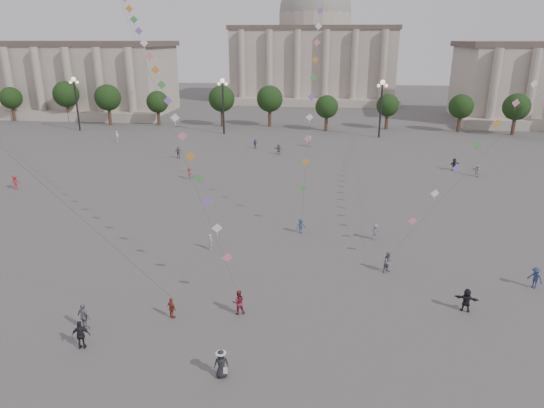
# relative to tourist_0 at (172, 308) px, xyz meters

# --- Properties ---
(ground) EXTENTS (360.00, 360.00, 0.00)m
(ground) POSITION_rel_tourist_0_xyz_m (4.35, -4.50, -0.74)
(ground) COLOR #524F4D
(ground) RESTS_ON ground
(hall_west) EXTENTS (84.00, 26.22, 17.20)m
(hall_west) POSITION_rel_tourist_0_xyz_m (-70.65, 89.39, 7.68)
(hall_west) COLOR #A79C8C
(hall_west) RESTS_ON ground
(hall_central) EXTENTS (48.30, 34.30, 35.50)m
(hall_central) POSITION_rel_tourist_0_xyz_m (4.35, 124.72, 13.49)
(hall_central) COLOR #A79C8C
(hall_central) RESTS_ON ground
(tree_row) EXTENTS (137.12, 5.12, 8.00)m
(tree_row) POSITION_rel_tourist_0_xyz_m (4.35, 73.50, 4.65)
(tree_row) COLOR #3A281D
(tree_row) RESTS_ON ground
(lamp_post_far_west) EXTENTS (2.00, 0.90, 10.65)m
(lamp_post_far_west) POSITION_rel_tourist_0_xyz_m (-40.65, 65.50, 6.61)
(lamp_post_far_west) COLOR #262628
(lamp_post_far_west) RESTS_ON ground
(lamp_post_mid_west) EXTENTS (2.00, 0.90, 10.65)m
(lamp_post_mid_west) POSITION_rel_tourist_0_xyz_m (-10.65, 65.50, 6.61)
(lamp_post_mid_west) COLOR #262628
(lamp_post_mid_west) RESTS_ON ground
(lamp_post_mid_east) EXTENTS (2.00, 0.90, 10.65)m
(lamp_post_mid_east) POSITION_rel_tourist_0_xyz_m (19.35, 65.50, 6.61)
(lamp_post_mid_east) COLOR #262628
(lamp_post_mid_east) RESTS_ON ground
(person_crowd_0) EXTENTS (0.91, 0.94, 1.58)m
(person_crowd_0) POSITION_rel_tourist_0_xyz_m (-2.54, 53.14, 0.05)
(person_crowd_0) COLOR #354A78
(person_crowd_0) RESTS_ON ground
(person_crowd_2) EXTENTS (1.22, 1.33, 1.80)m
(person_crowd_2) POSITION_rel_tourist_0_xyz_m (-28.60, 26.16, 0.16)
(person_crowd_2) COLOR maroon
(person_crowd_2) RESTS_ON ground
(person_crowd_3) EXTENTS (1.66, 0.91, 1.70)m
(person_crowd_3) POSITION_rel_tourist_0_xyz_m (19.90, 3.28, 0.11)
(person_crowd_3) COLOR black
(person_crowd_3) RESTS_ON ground
(person_crowd_4) EXTENTS (1.41, 1.74, 1.86)m
(person_crowd_4) POSITION_rel_tourist_0_xyz_m (6.67, 55.77, 0.19)
(person_crowd_4) COLOR silver
(person_crowd_4) RESTS_ON ground
(person_crowd_6) EXTENTS (1.13, 0.78, 1.60)m
(person_crowd_6) POSITION_rel_tourist_0_xyz_m (14.67, 15.20, 0.06)
(person_crowd_6) COLOR slate
(person_crowd_6) RESTS_ON ground
(person_crowd_7) EXTENTS (1.63, 1.03, 1.67)m
(person_crowd_7) POSITION_rel_tourist_0_xyz_m (30.24, 39.23, 0.09)
(person_crowd_7) COLOR beige
(person_crowd_7) RESTS_ON ground
(person_crowd_9) EXTENTS (1.65, 1.26, 1.74)m
(person_crowd_9) POSITION_rel_tourist_0_xyz_m (27.88, 42.22, 0.13)
(person_crowd_9) COLOR #232328
(person_crowd_9) RESTS_ON ground
(person_crowd_10) EXTENTS (0.49, 0.71, 1.85)m
(person_crowd_10) POSITION_rel_tourist_0_xyz_m (-28.47, 56.11, 0.18)
(person_crowd_10) COLOR silver
(person_crowd_10) RESTS_ON ground
(person_crowd_12) EXTENTS (1.61, 0.70, 1.68)m
(person_crowd_12) POSITION_rel_tourist_0_xyz_m (1.97, 49.17, 0.10)
(person_crowd_12) COLOR slate
(person_crowd_12) RESTS_ON ground
(person_crowd_13) EXTENTS (0.59, 0.65, 1.50)m
(person_crowd_13) POSITION_rel_tourist_0_xyz_m (-0.06, 11.22, 0.01)
(person_crowd_13) COLOR #AEADA9
(person_crowd_13) RESTS_ON ground
(person_crowd_14) EXTENTS (1.21, 1.23, 1.70)m
(person_crowd_14) POSITION_rel_tourist_0_xyz_m (25.89, 7.29, 0.11)
(person_crowd_14) COLOR navy
(person_crowd_14) RESTS_ON ground
(person_crowd_16) EXTENTS (1.06, 0.46, 1.80)m
(person_crowd_16) POSITION_rel_tourist_0_xyz_m (-13.46, 44.71, 0.16)
(person_crowd_16) COLOR #58585D
(person_crowd_16) RESTS_ON ground
(person_crowd_17) EXTENTS (0.68, 1.06, 1.56)m
(person_crowd_17) POSITION_rel_tourist_0_xyz_m (-8.32, 33.22, 0.04)
(person_crowd_17) COLOR maroon
(person_crowd_17) RESTS_ON ground
(tourist_0) EXTENTS (0.92, 0.80, 1.49)m
(tourist_0) POSITION_rel_tourist_0_xyz_m (0.00, 0.00, 0.00)
(tourist_0) COLOR #953628
(tourist_0) RESTS_ON ground
(tourist_3) EXTENTS (1.16, 0.82, 1.83)m
(tourist_3) POSITION_rel_tourist_0_xyz_m (-5.19, -1.96, 0.17)
(tourist_3) COLOR slate
(tourist_3) RESTS_ON ground
(tourist_4) EXTENTS (1.16, 0.68, 1.86)m
(tourist_4) POSITION_rel_tourist_0_xyz_m (-4.38, -3.94, 0.19)
(tourist_4) COLOR black
(tourist_4) RESTS_ON ground
(kite_flyer_0) EXTENTS (1.02, 0.90, 1.76)m
(kite_flyer_0) POSITION_rel_tourist_0_xyz_m (4.37, 1.06, 0.14)
(kite_flyer_0) COLOR maroon
(kite_flyer_0) RESTS_ON ground
(kite_flyer_1) EXTENTS (1.11, 0.95, 1.49)m
(kite_flyer_1) POSITION_rel_tourist_0_xyz_m (7.67, 16.04, 0.00)
(kite_flyer_1) COLOR navy
(kite_flyer_1) RESTS_ON ground
(kite_flyer_2) EXTENTS (1.07, 1.03, 1.73)m
(kite_flyer_2) POSITION_rel_tourist_0_xyz_m (15.17, 8.66, 0.12)
(kite_flyer_2) COLOR slate
(kite_flyer_2) RESTS_ON ground
(hat_person) EXTENTS (0.94, 0.74, 1.69)m
(hat_person) POSITION_rel_tourist_0_xyz_m (4.63, -5.51, 0.14)
(hat_person) COLOR black
(hat_person) RESTS_ON ground
(kite_train_west) EXTENTS (28.57, 42.27, 61.70)m
(kite_train_west) POSITION_rel_tourist_0_xyz_m (-10.54, 23.57, 18.94)
(kite_train_west) COLOR #3F3F3F
(kite_train_west) RESTS_ON ground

